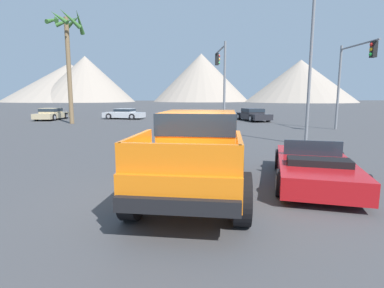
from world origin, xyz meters
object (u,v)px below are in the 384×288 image
object	(u,v)px
parked_car_tan	(51,114)
traffic_light_crosswalk	(221,70)
parked_car_dark	(253,114)
parked_car_silver	(124,114)
red_convertible_car	(314,168)
palm_tree_tall	(67,41)
street_lamp_post	(311,46)
traffic_light_main	(352,70)
orange_pickup_truck	(197,146)

from	to	relation	value
parked_car_tan	traffic_light_crosswalk	bearing A→B (deg)	-23.10
parked_car_dark	parked_car_silver	bearing A→B (deg)	-24.00
parked_car_silver	parked_car_dark	size ratio (longest dim) A/B	0.93
traffic_light_crosswalk	red_convertible_car	bearing A→B (deg)	-179.59
red_convertible_car	palm_tree_tall	world-z (taller)	palm_tree_tall
parked_car_tan	street_lamp_post	world-z (taller)	street_lamp_post
parked_car_tan	traffic_light_main	xyz separation A→B (m)	(23.44, -11.79, 3.40)
traffic_light_main	palm_tree_tall	size ratio (longest dim) A/B	0.62
red_convertible_car	parked_car_tan	size ratio (longest dim) A/B	1.08
parked_car_silver	parked_car_tan	xyz separation A→B (m)	(-7.05, -0.60, 0.04)
orange_pickup_truck	parked_car_silver	xyz separation A→B (m)	(-5.44, 24.10, -0.56)
parked_car_silver	parked_car_tan	size ratio (longest dim) A/B	1.01
red_convertible_car	parked_car_tan	world-z (taller)	parked_car_tan
parked_car_dark	palm_tree_tall	xyz separation A→B (m)	(-16.22, -1.93, 6.17)
red_convertible_car	palm_tree_tall	distance (m)	23.20
red_convertible_car	orange_pickup_truck	bearing A→B (deg)	-153.87
parked_car_tan	traffic_light_crosswalk	distance (m)	18.04
parked_car_dark	traffic_light_crosswalk	xyz separation A→B (m)	(-4.09, -5.91, 3.58)
orange_pickup_truck	parked_car_tan	bearing A→B (deg)	128.93
orange_pickup_truck	traffic_light_crosswalk	world-z (taller)	traffic_light_crosswalk
traffic_light_crosswalk	palm_tree_tall	bearing A→B (deg)	71.84
street_lamp_post	red_convertible_car	bearing A→B (deg)	-112.94
red_convertible_car	street_lamp_post	distance (m)	8.01
palm_tree_tall	parked_car_tan	bearing A→B (deg)	127.72
traffic_light_main	traffic_light_crosswalk	bearing A→B (deg)	-113.19
orange_pickup_truck	street_lamp_post	distance (m)	9.54
parked_car_dark	street_lamp_post	size ratio (longest dim) A/B	0.62
parked_car_silver	palm_tree_tall	size ratio (longest dim) A/B	0.48
red_convertible_car	traffic_light_main	bearing A→B (deg)	74.37
orange_pickup_truck	parked_car_silver	distance (m)	24.71
orange_pickup_truck	traffic_light_crosswalk	size ratio (longest dim) A/B	0.91
parked_car_tan	street_lamp_post	size ratio (longest dim) A/B	0.57
red_convertible_car	traffic_light_crosswalk	xyz separation A→B (m)	(-0.11, 14.69, 3.75)
parked_car_silver	traffic_light_main	world-z (taller)	traffic_light_main
parked_car_silver	traffic_light_main	xyz separation A→B (m)	(16.39, -12.39, 3.44)
orange_pickup_truck	street_lamp_post	bearing A→B (deg)	59.91
parked_car_tan	parked_car_dark	bearing A→B (deg)	-1.95
orange_pickup_truck	parked_car_dark	xyz separation A→B (m)	(7.16, 21.00, -0.51)
parked_car_tan	palm_tree_tall	distance (m)	8.34
orange_pickup_truck	palm_tree_tall	xyz separation A→B (m)	(-9.06, 19.07, 5.67)
traffic_light_main	street_lamp_post	bearing A→B (deg)	-45.62
traffic_light_crosswalk	street_lamp_post	bearing A→B (deg)	-161.69
parked_car_tan	traffic_light_main	bearing A→B (deg)	-21.40
orange_pickup_truck	red_convertible_car	size ratio (longest dim) A/B	1.15
red_convertible_car	parked_car_dark	distance (m)	20.98
parked_car_silver	palm_tree_tall	distance (m)	8.78
red_convertible_car	traffic_light_main	distance (m)	14.19
parked_car_tan	palm_tree_tall	bearing A→B (deg)	-46.98
traffic_light_crosswalk	parked_car_silver	bearing A→B (deg)	43.34
traffic_light_crosswalk	street_lamp_post	xyz separation A→B (m)	(2.77, -8.39, 0.40)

